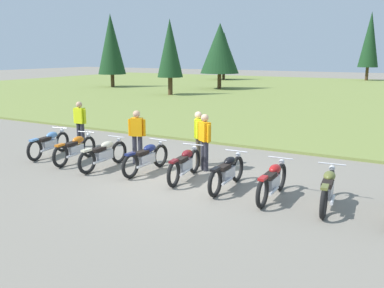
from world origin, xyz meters
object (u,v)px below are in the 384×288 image
object	(u,v)px
rider_near_row_end	(80,121)
motorcycle_sky_blue	(49,143)
motorcycle_cream	(104,154)
motorcycle_olive	(328,189)
rider_with_back_turned	(137,134)
motorcycle_maroon	(185,164)
rider_checking_bike	(198,135)
motorcycle_navy	(146,157)
rider_in_hivis_vest	(205,139)
motorcycle_black	(227,172)
motorcycle_orange	(75,148)
motorcycle_red	(273,181)

from	to	relation	value
rider_near_row_end	motorcycle_sky_blue	bearing A→B (deg)	-86.78
motorcycle_cream	motorcycle_olive	world-z (taller)	same
motorcycle_olive	rider_with_back_turned	size ratio (longest dim) A/B	1.26
motorcycle_maroon	rider_checking_bike	world-z (taller)	rider_checking_bike
motorcycle_navy	motorcycle_maroon	size ratio (longest dim) A/B	1.00
rider_in_hivis_vest	rider_checking_bike	distance (m)	0.57
motorcycle_black	rider_checking_bike	size ratio (longest dim) A/B	1.26
motorcycle_olive	motorcycle_orange	bearing A→B (deg)	178.92
motorcycle_black	motorcycle_maroon	bearing A→B (deg)	174.06
motorcycle_black	rider_in_hivis_vest	size ratio (longest dim) A/B	1.26
motorcycle_cream	motorcycle_olive	size ratio (longest dim) A/B	1.00
motorcycle_sky_blue	motorcycle_cream	bearing A→B (deg)	-5.38
rider_in_hivis_vest	motorcycle_olive	bearing A→B (deg)	-19.05
motorcycle_orange	rider_near_row_end	bearing A→B (deg)	130.02
rider_checking_bike	motorcycle_maroon	bearing A→B (deg)	-74.94
motorcycle_orange	motorcycle_navy	distance (m)	2.64
rider_in_hivis_vest	rider_near_row_end	bearing A→B (deg)	174.56
rider_checking_bike	rider_with_back_turned	world-z (taller)	same
motorcycle_sky_blue	motorcycle_cream	xyz separation A→B (m)	(2.60, -0.24, 0.00)
motorcycle_cream	rider_checking_bike	world-z (taller)	rider_checking_bike
motorcycle_sky_blue	rider_near_row_end	xyz separation A→B (m)	(-0.09, 1.55, 0.51)
motorcycle_sky_blue	rider_near_row_end	distance (m)	1.63
rider_with_back_turned	motorcycle_black	bearing A→B (deg)	-13.96
rider_in_hivis_vest	motorcycle_orange	bearing A→B (deg)	-163.75
motorcycle_navy	rider_in_hivis_vest	size ratio (longest dim) A/B	1.26
motorcycle_olive	rider_with_back_turned	world-z (taller)	rider_with_back_turned
motorcycle_maroon	motorcycle_red	bearing A→B (deg)	-6.11
rider_near_row_end	rider_checking_bike	xyz separation A→B (m)	(4.98, -0.13, 0.00)
motorcycle_maroon	motorcycle_cream	bearing A→B (deg)	-175.85
motorcycle_cream	motorcycle_maroon	size ratio (longest dim) A/B	1.00
motorcycle_black	rider_with_back_turned	bearing A→B (deg)	166.04
rider_checking_bike	motorcycle_orange	bearing A→B (deg)	-156.58
motorcycle_sky_blue	motorcycle_black	size ratio (longest dim) A/B	0.99
rider_checking_bike	motorcycle_red	bearing A→B (deg)	-30.44
rider_with_back_turned	motorcycle_maroon	bearing A→B (deg)	-18.69
motorcycle_black	motorcycle_red	bearing A→B (deg)	-6.29
motorcycle_cream	motorcycle_maroon	world-z (taller)	same
motorcycle_black	motorcycle_navy	bearing A→B (deg)	175.53
motorcycle_sky_blue	rider_near_row_end	bearing A→B (deg)	93.22
motorcycle_cream	motorcycle_red	distance (m)	5.26
motorcycle_red	motorcycle_olive	bearing A→B (deg)	2.04
motorcycle_cream	rider_checking_bike	xyz separation A→B (m)	(2.30, 1.66, 0.51)
motorcycle_red	rider_in_hivis_vest	size ratio (longest dim) A/B	1.26
motorcycle_orange	rider_with_back_turned	size ratio (longest dim) A/B	1.25
motorcycle_olive	rider_checking_bike	bearing A→B (deg)	158.13
motorcycle_black	rider_near_row_end	size ratio (longest dim) A/B	1.26
motorcycle_sky_blue	rider_in_hivis_vest	size ratio (longest dim) A/B	1.25
motorcycle_orange	motorcycle_maroon	bearing A→B (deg)	1.19
motorcycle_orange	motorcycle_olive	bearing A→B (deg)	-1.08
motorcycle_orange	motorcycle_cream	world-z (taller)	same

